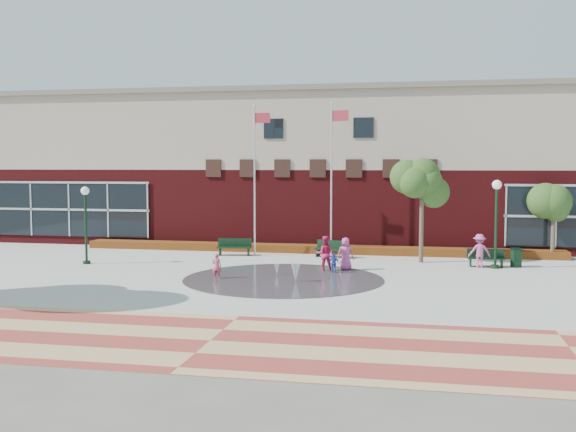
% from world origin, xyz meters
% --- Properties ---
extents(ground, '(120.00, 120.00, 0.00)m').
position_xyz_m(ground, '(0.00, 0.00, 0.00)').
color(ground, '#666056').
rests_on(ground, ground).
extents(plaza_concrete, '(46.00, 18.00, 0.01)m').
position_xyz_m(plaza_concrete, '(0.00, 4.00, 0.00)').
color(plaza_concrete, '#A8A8A0').
rests_on(plaza_concrete, ground).
extents(paver_band, '(46.00, 6.00, 0.01)m').
position_xyz_m(paver_band, '(0.00, -7.00, 0.00)').
color(paver_band, '#9A362E').
rests_on(paver_band, ground).
extents(splash_pad, '(8.40, 8.40, 0.01)m').
position_xyz_m(splash_pad, '(0.00, 3.00, 0.00)').
color(splash_pad, '#383A3D').
rests_on(splash_pad, ground).
extents(library_building, '(44.40, 10.40, 9.20)m').
position_xyz_m(library_building, '(0.00, 17.48, 4.64)').
color(library_building, '#500D10').
rests_on(library_building, ground).
extents(flower_bed, '(26.00, 1.20, 0.40)m').
position_xyz_m(flower_bed, '(0.00, 11.60, 0.00)').
color(flower_bed, '#9C0606').
rests_on(flower_bed, ground).
extents(flagpole_left, '(0.93, 0.15, 7.92)m').
position_xyz_m(flagpole_left, '(-2.93, 10.01, 4.41)').
color(flagpole_left, silver).
rests_on(flagpole_left, ground).
extents(flagpole_right, '(0.99, 0.25, 8.09)m').
position_xyz_m(flagpole_right, '(1.01, 10.92, 4.52)').
color(flagpole_right, silver).
rests_on(flagpole_right, ground).
extents(lamp_left, '(0.40, 0.40, 3.75)m').
position_xyz_m(lamp_left, '(-10.21, 5.41, 2.33)').
color(lamp_left, black).
rests_on(lamp_left, ground).
extents(lamp_right, '(0.43, 0.43, 4.10)m').
position_xyz_m(lamp_right, '(9.02, 7.76, 2.55)').
color(lamp_right, black).
rests_on(lamp_right, ground).
extents(bench_left, '(1.85, 0.70, 0.91)m').
position_xyz_m(bench_left, '(-4.01, 9.66, 0.29)').
color(bench_left, black).
rests_on(bench_left, ground).
extents(bench_mid, '(1.84, 1.02, 0.89)m').
position_xyz_m(bench_mid, '(1.10, 9.88, 0.29)').
color(bench_mid, black).
rests_on(bench_mid, ground).
extents(bench_right, '(1.73, 0.57, 0.86)m').
position_xyz_m(bench_right, '(8.65, 8.15, 0.28)').
color(bench_right, black).
rests_on(bench_right, ground).
extents(trash_can, '(0.55, 0.55, 0.90)m').
position_xyz_m(trash_can, '(10.03, 8.38, 0.46)').
color(trash_can, black).
rests_on(trash_can, ground).
extents(tree_mid, '(2.99, 2.99, 5.04)m').
position_xyz_m(tree_mid, '(5.66, 9.02, 3.67)').
color(tree_mid, '#45372A').
rests_on(tree_mid, ground).
extents(tree_small_right, '(2.40, 2.40, 4.11)m').
position_xyz_m(tree_small_right, '(12.19, 11.37, 3.00)').
color(tree_small_right, '#45372A').
rests_on(tree_small_right, ground).
extents(water_jet_a, '(0.40, 0.40, 0.78)m').
position_xyz_m(water_jet_a, '(0.63, 2.41, 0.00)').
color(water_jet_a, white).
rests_on(water_jet_a, ground).
extents(water_jet_b, '(0.22, 0.22, 0.49)m').
position_xyz_m(water_jet_b, '(-0.46, 3.81, 0.00)').
color(water_jet_b, white).
rests_on(water_jet_b, ground).
extents(child_splash, '(0.41, 0.28, 1.09)m').
position_xyz_m(child_splash, '(-2.77, 2.56, 0.55)').
color(child_splash, '#D1475F').
rests_on(child_splash, ground).
extents(adult_red, '(0.91, 0.78, 1.61)m').
position_xyz_m(adult_red, '(1.39, 5.45, 0.80)').
color(adult_red, '#D32052').
rests_on(adult_red, ground).
extents(adult_pink, '(0.79, 0.57, 1.51)m').
position_xyz_m(adult_pink, '(2.29, 5.94, 0.76)').
color(adult_pink, '#C64590').
rests_on(adult_pink, ground).
extents(child_blue, '(0.57, 0.34, 0.91)m').
position_xyz_m(child_blue, '(1.88, 4.99, 0.45)').
color(child_blue, '#233DB7').
rests_on(child_blue, ground).
extents(person_bench, '(1.11, 0.74, 1.60)m').
position_xyz_m(person_bench, '(8.31, 7.77, 0.80)').
color(person_bench, '#C94E88').
rests_on(person_bench, ground).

